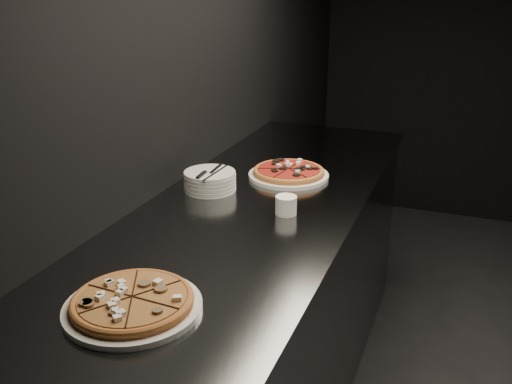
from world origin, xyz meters
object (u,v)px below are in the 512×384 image
(plate_stack, at_px, (210,181))
(counter, at_px, (252,317))
(pizza_mushroom, at_px, (133,303))
(cutlery, at_px, (210,172))
(pizza_tomato, at_px, (289,172))
(ramekin, at_px, (286,205))

(plate_stack, bearing_deg, counter, -25.23)
(pizza_mushroom, relative_size, cutlery, 1.62)
(pizza_tomato, relative_size, plate_stack, 1.91)
(pizza_tomato, bearing_deg, plate_stack, -133.66)
(counter, height_order, cutlery, cutlery)
(pizza_tomato, height_order, cutlery, cutlery)
(plate_stack, bearing_deg, ramekin, -19.23)
(pizza_mushroom, relative_size, pizza_tomato, 0.91)
(ramekin, bearing_deg, pizza_mushroom, -102.50)
(counter, bearing_deg, plate_stack, 154.77)
(counter, distance_m, pizza_tomato, 0.59)
(pizza_tomato, xyz_separation_m, cutlery, (-0.23, -0.26, 0.06))
(pizza_mushroom, distance_m, plate_stack, 0.85)
(plate_stack, height_order, cutlery, cutlery)
(pizza_mushroom, xyz_separation_m, plate_stack, (-0.19, 0.83, 0.02))
(pizza_tomato, relative_size, ramekin, 5.08)
(pizza_tomato, xyz_separation_m, ramekin, (0.11, -0.37, 0.01))
(pizza_tomato, distance_m, ramekin, 0.38)
(counter, relative_size, pizza_tomato, 6.55)
(pizza_tomato, xyz_separation_m, plate_stack, (-0.23, -0.25, 0.02))
(counter, relative_size, ramekin, 33.26)
(cutlery, distance_m, ramekin, 0.36)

